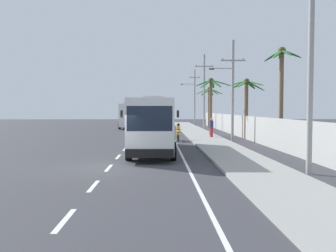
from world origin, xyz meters
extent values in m
plane|color=#3A3A3F|center=(0.00, 0.00, 0.00)|extent=(160.00, 160.00, 0.00)
cube|color=#999993|center=(6.80, 10.00, 0.07)|extent=(3.20, 90.00, 0.14)
cube|color=white|center=(0.00, -7.96, 0.00)|extent=(0.16, 2.00, 0.01)
cube|color=white|center=(0.00, -3.94, 0.00)|extent=(0.16, 2.00, 0.01)
cube|color=white|center=(0.00, 0.07, 0.00)|extent=(0.16, 2.00, 0.01)
cube|color=white|center=(0.00, 4.09, 0.00)|extent=(0.16, 2.00, 0.01)
cube|color=white|center=(0.00, 8.10, 0.00)|extent=(0.16, 2.00, 0.01)
cube|color=white|center=(0.00, 12.12, 0.00)|extent=(0.16, 2.00, 0.01)
cube|color=white|center=(0.00, 16.13, 0.00)|extent=(0.16, 2.00, 0.01)
cube|color=white|center=(0.00, 20.15, 0.00)|extent=(0.16, 2.00, 0.01)
cube|color=white|center=(0.00, 24.16, 0.00)|extent=(0.16, 2.00, 0.01)
cube|color=white|center=(0.00, 28.18, 0.00)|extent=(0.16, 2.00, 0.01)
cube|color=white|center=(0.00, 32.19, 0.00)|extent=(0.16, 2.00, 0.01)
cube|color=white|center=(0.00, 36.21, 0.00)|extent=(0.16, 2.00, 0.01)
cube|color=white|center=(0.00, 40.22, 0.00)|extent=(0.16, 2.00, 0.01)
cube|color=white|center=(0.00, 44.24, 0.00)|extent=(0.16, 2.00, 0.01)
cube|color=white|center=(0.00, 48.25, 0.00)|extent=(0.16, 2.00, 0.01)
cube|color=white|center=(3.78, 15.00, 0.00)|extent=(0.14, 70.00, 0.01)
cube|color=#B2B2AD|center=(10.60, 14.00, 1.08)|extent=(0.24, 60.00, 2.16)
cube|color=silver|center=(2.06, 6.35, 1.89)|extent=(2.75, 10.90, 2.99)
cube|color=#192333|center=(2.06, 6.55, 2.41)|extent=(2.76, 10.03, 0.96)
cube|color=#192333|center=(1.93, 0.97, 2.34)|extent=(2.29, 0.16, 1.26)
cube|color=#1E843D|center=(2.06, 6.35, 1.21)|extent=(2.78, 10.68, 0.54)
cube|color=black|center=(1.93, 0.88, 0.59)|extent=(2.44, 0.22, 0.44)
cube|color=#B7B7B7|center=(2.09, 7.71, 3.52)|extent=(1.42, 2.42, 0.28)
cube|color=black|center=(3.36, 1.15, 2.56)|extent=(0.12, 0.08, 0.36)
cube|color=black|center=(0.51, 1.22, 2.56)|extent=(0.12, 0.08, 0.36)
cylinder|color=black|center=(3.18, 2.53, 0.52)|extent=(0.35, 1.05, 1.04)
cylinder|color=black|center=(0.75, 2.59, 0.52)|extent=(0.35, 1.05, 1.04)
cylinder|color=black|center=(3.36, 9.57, 0.52)|extent=(0.35, 1.05, 1.04)
cylinder|color=black|center=(0.92, 9.63, 0.52)|extent=(0.35, 1.05, 1.04)
cube|color=white|center=(-1.99, 36.24, 1.93)|extent=(3.13, 11.51, 3.08)
cube|color=#192333|center=(-1.98, 36.04, 2.47)|extent=(3.11, 10.60, 0.99)
cube|color=#192333|center=(-2.31, 41.89, 2.39)|extent=(2.29, 0.23, 1.30)
cube|color=red|center=(-1.99, 36.24, 1.24)|extent=(3.15, 11.28, 0.56)
cube|color=black|center=(-2.32, 41.98, 0.59)|extent=(2.44, 0.30, 0.44)
cube|color=#B7B7B7|center=(-1.91, 34.82, 3.61)|extent=(1.51, 2.58, 0.28)
cube|color=black|center=(-3.72, 41.60, 2.63)|extent=(0.12, 0.09, 0.36)
cube|color=black|center=(-0.88, 41.76, 2.63)|extent=(0.12, 0.09, 0.36)
cylinder|color=black|center=(-3.43, 40.15, 0.52)|extent=(0.38, 1.06, 1.04)
cylinder|color=black|center=(-1.00, 40.29, 0.52)|extent=(0.38, 1.06, 1.04)
cylinder|color=black|center=(-3.01, 32.76, 0.52)|extent=(0.38, 1.06, 1.04)
cylinder|color=black|center=(-0.58, 32.90, 0.52)|extent=(0.38, 1.06, 1.04)
cylinder|color=black|center=(4.04, 13.51, 0.30)|extent=(0.15, 0.61, 0.60)
cylinder|color=black|center=(4.15, 14.87, 0.30)|extent=(0.17, 0.61, 0.60)
cube|color=gold|center=(4.09, 14.14, 0.52)|extent=(0.33, 1.12, 0.36)
cube|color=black|center=(4.11, 14.44, 0.72)|extent=(0.29, 0.62, 0.12)
cylinder|color=gray|center=(4.05, 13.63, 0.60)|extent=(0.08, 0.32, 0.67)
cylinder|color=black|center=(4.06, 13.73, 1.04)|extent=(0.56, 0.08, 0.04)
sphere|color=#EAEACC|center=(4.05, 13.61, 0.90)|extent=(0.14, 0.14, 0.14)
cylinder|color=gold|center=(4.11, 14.39, 1.01)|extent=(0.32, 0.32, 0.57)
sphere|color=black|center=(4.11, 14.39, 1.42)|extent=(0.26, 0.26, 0.26)
cylinder|color=red|center=(7.41, 16.95, 0.57)|extent=(0.28, 0.28, 0.87)
cylinder|color=navy|center=(7.41, 16.95, 1.35)|extent=(0.36, 0.36, 0.69)
sphere|color=tan|center=(7.41, 16.95, 1.81)|extent=(0.24, 0.24, 0.24)
cylinder|color=#9E9E99|center=(8.86, -1.76, 5.11)|extent=(0.24, 0.24, 10.22)
cylinder|color=#9E9E99|center=(8.83, 14.16, 4.37)|extent=(0.24, 0.24, 8.75)
cube|color=#9E9E99|center=(8.83, 14.16, 7.01)|extent=(2.19, 0.12, 0.12)
cylinder|color=#4C4742|center=(7.95, 14.16, 7.13)|extent=(0.08, 0.08, 0.16)
cylinder|color=#4C4742|center=(9.71, 14.16, 7.13)|extent=(0.08, 0.08, 0.16)
cylinder|color=#9E9E99|center=(7.90, 14.16, 6.32)|extent=(1.86, 0.09, 0.09)
cube|color=#4C4C51|center=(6.97, 14.16, 6.26)|extent=(0.44, 0.24, 0.14)
cylinder|color=#9E9E99|center=(8.36, 30.07, 4.96)|extent=(0.24, 0.24, 9.92)
cube|color=#9E9E99|center=(8.36, 30.07, 8.36)|extent=(2.52, 0.12, 0.12)
cylinder|color=#4C4742|center=(7.35, 30.07, 8.48)|extent=(0.08, 0.08, 0.16)
cylinder|color=#4C4742|center=(9.37, 30.07, 8.48)|extent=(0.08, 0.08, 0.16)
cylinder|color=#9E9E99|center=(8.73, 45.99, 4.83)|extent=(0.24, 0.24, 9.66)
cube|color=#9E9E99|center=(8.73, 45.99, 8.28)|extent=(1.82, 0.12, 0.12)
cylinder|color=#4C4742|center=(8.00, 45.99, 8.40)|extent=(0.08, 0.08, 0.16)
cylinder|color=#4C4742|center=(9.46, 45.99, 8.40)|extent=(0.08, 0.08, 0.16)
cylinder|color=#9E9E99|center=(7.61, 45.99, 7.14)|extent=(2.25, 0.09, 0.09)
cube|color=#4C4C51|center=(6.48, 45.99, 7.08)|extent=(0.44, 0.24, 0.14)
cylinder|color=brown|center=(10.98, 8.03, 3.41)|extent=(0.30, 0.30, 6.81)
ellipsoid|color=#28702D|center=(11.63, 7.90, 6.63)|extent=(1.41, 0.61, 0.68)
ellipsoid|color=#28702D|center=(11.16, 8.67, 6.64)|extent=(0.73, 1.42, 0.66)
ellipsoid|color=#28702D|center=(10.45, 8.37, 6.55)|extent=(1.30, 1.01, 0.82)
ellipsoid|color=#28702D|center=(10.53, 7.58, 6.57)|extent=(1.19, 1.19, 0.80)
ellipsoid|color=#28702D|center=(11.09, 7.37, 6.63)|extent=(0.59, 1.41, 0.68)
sphere|color=brown|center=(10.98, 8.03, 6.86)|extent=(0.56, 0.56, 0.56)
cylinder|color=brown|center=(10.56, 16.35, 2.66)|extent=(0.36, 0.36, 5.32)
ellipsoid|color=#337F33|center=(11.43, 16.38, 4.96)|extent=(1.81, 0.42, 1.04)
ellipsoid|color=#337F33|center=(11.15, 17.06, 5.08)|extent=(1.49, 1.69, 0.79)
ellipsoid|color=#337F33|center=(10.07, 17.15, 5.12)|extent=(1.31, 1.82, 0.71)
ellipsoid|color=#337F33|center=(9.61, 16.30, 5.16)|extent=(1.95, 0.46, 0.63)
ellipsoid|color=#337F33|center=(9.97, 15.65, 5.07)|extent=(1.49, 1.67, 0.83)
ellipsoid|color=#337F33|center=(11.16, 15.61, 5.16)|extent=(1.49, 1.73, 0.64)
sphere|color=brown|center=(10.56, 16.35, 5.37)|extent=(0.56, 0.56, 0.56)
cylinder|color=brown|center=(7.70, 19.45, 2.82)|extent=(0.30, 0.30, 5.63)
ellipsoid|color=#28702D|center=(8.65, 19.36, 5.46)|extent=(1.99, 0.56, 0.66)
ellipsoid|color=#28702D|center=(7.97, 20.35, 5.38)|extent=(0.91, 1.94, 0.83)
ellipsoid|color=#28702D|center=(6.97, 20.08, 5.45)|extent=(1.71, 1.55, 0.68)
ellipsoid|color=#28702D|center=(7.08, 18.81, 5.29)|extent=(1.53, 1.58, 1.01)
ellipsoid|color=#28702D|center=(8.09, 18.63, 5.32)|extent=(1.13, 1.84, 0.95)
sphere|color=brown|center=(7.70, 19.45, 5.68)|extent=(0.56, 0.56, 0.56)
cylinder|color=brown|center=(9.60, 34.19, 2.80)|extent=(0.33, 0.33, 5.61)
ellipsoid|color=#28702D|center=(10.59, 34.13, 5.29)|extent=(2.04, 0.48, 0.94)
ellipsoid|color=#28702D|center=(10.00, 35.07, 5.24)|extent=(1.14, 1.96, 1.04)
ellipsoid|color=#28702D|center=(9.15, 35.04, 5.25)|extent=(1.25, 1.92, 1.03)
ellipsoid|color=#28702D|center=(8.64, 34.00, 5.29)|extent=(2.05, 0.74, 0.95)
ellipsoid|color=#28702D|center=(9.21, 33.27, 5.33)|extent=(1.13, 2.03, 0.87)
ellipsoid|color=#28702D|center=(10.14, 33.39, 5.24)|extent=(1.40, 1.85, 1.04)
sphere|color=brown|center=(9.60, 34.19, 5.66)|extent=(0.56, 0.56, 0.56)
camera|label=1|loc=(2.38, -16.99, 2.82)|focal=38.43mm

